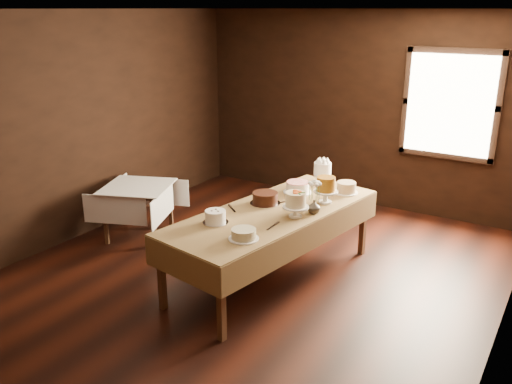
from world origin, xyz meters
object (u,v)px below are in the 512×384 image
at_px(cake_lattice, 298,188).
at_px(cake_cream, 244,234).
at_px(cake_speckled, 346,188).
at_px(cake_server_c, 290,200).
at_px(display_table, 273,216).
at_px(cake_server_e, 233,210).
at_px(cake_server_d, 310,209).
at_px(cake_caramel, 326,191).
at_px(cake_chocolate, 265,198).
at_px(side_table, 137,192).
at_px(cake_flowers, 296,206).
at_px(flower_vase, 314,207).
at_px(cake_server_b, 271,228).
at_px(cake_meringue, 322,173).
at_px(cake_swirl, 215,217).

distance_m(cake_lattice, cake_cream, 1.45).
distance_m(cake_speckled, cake_server_c, 0.72).
height_order(display_table, cake_server_e, cake_server_e).
xyz_separation_m(cake_cream, cake_server_d, (0.18, 1.02, -0.04)).
bearing_deg(cake_lattice, cake_cream, -82.28).
distance_m(cake_speckled, cake_caramel, 0.44).
height_order(display_table, cake_chocolate, cake_chocolate).
height_order(side_table, cake_server_c, cake_server_c).
distance_m(cake_cream, cake_server_e, 0.76).
xyz_separation_m(cake_flowers, cake_server_d, (0.03, 0.27, -0.12)).
distance_m(cake_cream, cake_server_d, 1.03).
relative_size(cake_flowers, cake_server_c, 1.15).
distance_m(cake_lattice, cake_chocolate, 0.53).
relative_size(display_table, flower_vase, 19.06).
xyz_separation_m(cake_flowers, cake_cream, (-0.14, -0.74, -0.07)).
distance_m(cake_caramel, cake_server_d, 0.31).
bearing_deg(side_table, cake_server_b, -13.15).
relative_size(display_table, cake_speckled, 9.66).
relative_size(cake_meringue, cake_server_d, 1.22).
bearing_deg(cake_server_b, side_table, -104.02).
bearing_deg(flower_vase, side_table, -178.80).
bearing_deg(cake_swirl, cake_server_d, 53.13).
xyz_separation_m(cake_speckled, cake_server_d, (-0.11, -0.70, -0.06)).
xyz_separation_m(cake_meringue, cake_speckled, (0.40, -0.20, -0.06)).
bearing_deg(display_table, cake_server_c, 89.59).
bearing_deg(cake_cream, cake_server_c, 96.99).
height_order(cake_meringue, cake_server_c, cake_meringue).
xyz_separation_m(display_table, cake_swirl, (-0.31, -0.60, 0.12)).
height_order(cake_flowers, cake_cream, cake_flowers).
height_order(cake_flowers, cake_server_b, cake_flowers).
bearing_deg(cake_server_e, display_table, 68.62).
bearing_deg(cake_meringue, cake_chocolate, -101.69).
bearing_deg(flower_vase, cake_server_b, -106.92).
bearing_deg(cake_flowers, flower_vase, 61.18).
bearing_deg(flower_vase, cake_swirl, -132.68).
height_order(side_table, cake_server_b, cake_server_b).
xyz_separation_m(cake_server_d, cake_server_e, (-0.68, -0.45, 0.00)).
bearing_deg(cake_server_b, cake_lattice, -166.73).
relative_size(cake_server_c, cake_server_e, 1.00).
relative_size(cake_meringue, cake_flowers, 1.06).
bearing_deg(cake_meringue, cake_caramel, -61.95).
xyz_separation_m(cake_swirl, cake_server_e, (-0.05, 0.39, -0.06)).
bearing_deg(cake_server_b, display_table, -153.40).
bearing_deg(cake_flowers, cake_swirl, -136.51).
xyz_separation_m(cake_caramel, cake_server_d, (-0.04, -0.28, -0.13)).
xyz_separation_m(cake_swirl, cake_server_b, (0.53, 0.18, -0.06)).
distance_m(cake_speckled, flower_vase, 0.78).
bearing_deg(cake_flowers, cake_meringue, 102.27).
height_order(cake_caramel, cake_server_d, cake_caramel).
xyz_separation_m(cake_chocolate, cake_server_d, (0.50, 0.10, -0.06)).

